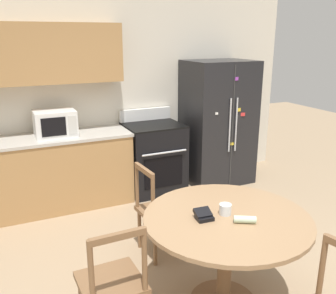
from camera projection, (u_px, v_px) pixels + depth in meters
name	position (u px, v px, depth m)	size (l,w,h in m)	color
back_wall	(91.00, 84.00, 4.74)	(5.20, 0.44, 2.60)	silver
kitchen_counter	(37.00, 174.00, 4.45)	(2.25, 0.64, 0.90)	#AD7F4C
refrigerator	(218.00, 123.00, 5.27)	(0.90, 0.74, 1.72)	black
oven_range	(154.00, 157.00, 5.03)	(0.73, 0.68, 1.08)	black
microwave	(55.00, 123.00, 4.37)	(0.47, 0.37, 0.30)	white
dining_table	(226.00, 233.00, 2.80)	(1.24, 1.24, 0.76)	#997551
dining_chair_left	(112.00, 284.00, 2.51)	(0.43, 0.43, 0.90)	brown
dining_chair_far	(160.00, 211.00, 3.55)	(0.45, 0.45, 0.90)	brown
candle_glass	(225.00, 210.00, 2.78)	(0.09, 0.09, 0.08)	silver
folded_napkin	(245.00, 219.00, 2.65)	(0.16, 0.12, 0.05)	beige
wallet	(204.00, 215.00, 2.71)	(0.13, 0.14, 0.07)	black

